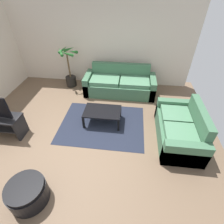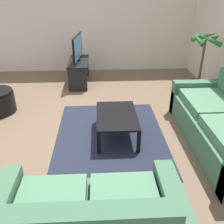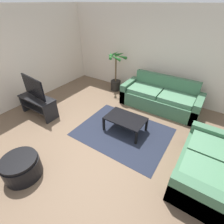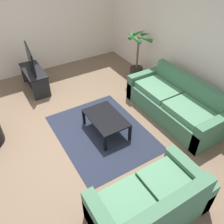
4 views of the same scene
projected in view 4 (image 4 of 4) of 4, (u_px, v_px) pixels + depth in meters
The scene contains 10 objects.
ground_plane at pixel (66, 133), 4.81m from camera, with size 6.60×6.60×0.00m, color brown.
wall_back at pixel (184, 41), 5.20m from camera, with size 6.00×0.06×2.70m, color beige.
wall_left at pixel (15, 26), 5.98m from camera, with size 0.06×6.00×2.70m, color beige.
couch_main at pixel (174, 104), 5.08m from camera, with size 2.27×0.90×0.90m.
couch_loveseat at pixel (151, 204), 3.24m from camera, with size 0.90×1.65×0.90m.
tv_stand at pixel (34, 77), 5.93m from camera, with size 1.10×0.45×0.55m.
tv at pixel (30, 59), 5.62m from camera, with size 0.96×0.15×0.58m.
coffee_table at pixel (106, 119), 4.64m from camera, with size 0.95×0.61×0.38m.
area_rug at pixel (102, 133), 4.81m from camera, with size 2.20×1.70×0.01m, color #1E2333.
potted_palm at pixel (137, 62), 6.22m from camera, with size 0.62×0.61×1.38m.
Camera 4 is at (3.49, -1.01, 3.32)m, focal length 37.17 mm.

